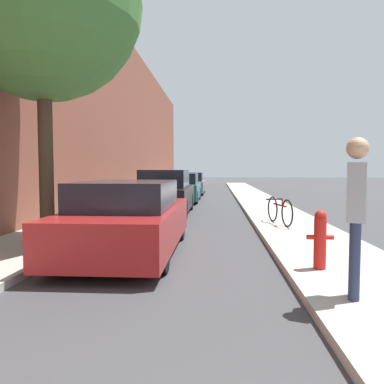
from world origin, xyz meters
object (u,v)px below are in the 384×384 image
Objects in this scene: parked_car_grey at (189,184)px; parked_car_teal at (182,188)px; parked_car_black at (166,194)px; fire_hydrant at (320,239)px; pedestrian at (356,205)px; parked_car_red at (129,219)px; street_tree_near at (42,0)px; bicycle at (279,211)px.

parked_car_teal is at bearing -89.82° from parked_car_grey.
parked_car_black is 10.71m from parked_car_grey.
parked_car_black is 5.25× the size of fire_hydrant.
pedestrian is (3.37, -8.79, 0.46)m from parked_car_black.
parked_car_grey is at bearing 100.18° from fire_hydrant.
parked_car_red is at bearing 157.07° from fire_hydrant.
parked_car_grey is 18.53m from fire_hydrant.
parked_car_grey reaches higher than parked_car_red.
pedestrian is at bearing -38.97° from parked_car_red.
street_tree_near is at bearing 160.75° from fire_hydrant.
pedestrian is at bearing -30.94° from street_tree_near.
parked_car_red is at bearing -89.71° from parked_car_grey.
parked_car_red is 3.46m from fire_hydrant.
parked_car_grey is 17.12m from street_tree_near.
fire_hydrant is 4.53m from bicycle.
pedestrian reaches higher than parked_car_black.
pedestrian reaches higher than parked_car_grey.
pedestrian reaches higher than fire_hydrant.
parked_car_teal is at bearing 89.21° from parked_car_black.
fire_hydrant is (3.33, -7.53, -0.17)m from parked_car_black.
bicycle is at bearing 19.30° from pedestrian.
parked_car_grey is (-0.09, 16.89, 0.00)m from parked_car_red.
street_tree_near is at bearing -105.64° from parked_car_black.
parked_car_black is 4.60m from bicycle.
fire_hydrant is (3.27, -18.23, -0.09)m from parked_car_grey.
pedestrian reaches higher than parked_car_red.
parked_car_black is at bearing 113.86° from fire_hydrant.
parked_car_teal is 11.97m from street_tree_near.
bicycle is (0.15, 4.53, -0.08)m from fire_hydrant.
parked_car_red is 0.66× the size of street_tree_near.
parked_car_black is 9.43m from pedestrian.
fire_hydrant is at bearing -75.72° from parked_car_teal.
parked_car_teal is at bearing 100.17° from bicycle.
parked_car_grey is 2.21× the size of pedestrian.
pedestrian is 1.07× the size of bicycle.
street_tree_near is (-1.62, -5.80, 4.16)m from parked_car_black.
fire_hydrant is at bearing -104.20° from bicycle.
parked_car_red is 2.58× the size of bicycle.
parked_car_grey reaches higher than bicycle.
street_tree_near is (-1.76, 0.38, 4.24)m from parked_car_red.
parked_car_red is at bearing 71.41° from pedestrian.
parked_car_black is at bearing -90.30° from parked_car_grey.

